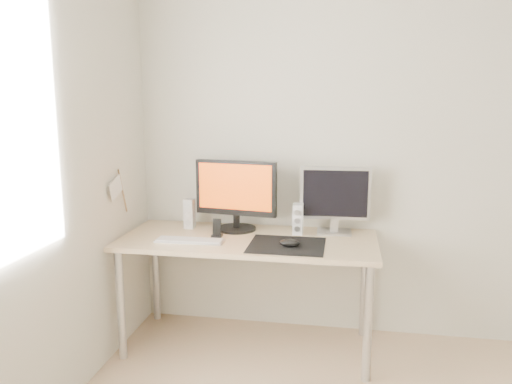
{
  "coord_description": "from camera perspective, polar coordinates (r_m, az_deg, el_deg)",
  "views": [
    {
      "loc": [
        -0.35,
        -1.59,
        1.59
      ],
      "look_at": [
        -0.89,
        1.46,
        1.01
      ],
      "focal_mm": 35.0,
      "sensor_mm": 36.0,
      "label": 1
    }
  ],
  "objects": [
    {
      "name": "phone_dock",
      "position": [
        3.17,
        -4.49,
        -4.51
      ],
      "size": [
        0.07,
        0.06,
        0.12
      ],
      "color": "black",
      "rests_on": "desk"
    },
    {
      "name": "desk",
      "position": [
        3.17,
        -0.9,
        -6.63
      ],
      "size": [
        1.6,
        0.7,
        0.73
      ],
      "color": "#D1B587",
      "rests_on": "ground"
    },
    {
      "name": "mousepad",
      "position": [
        3.0,
        3.54,
        -6.08
      ],
      "size": [
        0.45,
        0.4,
        0.0
      ],
      "primitive_type": "cube",
      "color": "black",
      "rests_on": "desk"
    },
    {
      "name": "speaker_right",
      "position": [
        3.22,
        4.81,
        -3.12
      ],
      "size": [
        0.06,
        0.08,
        0.2
      ],
      "color": "white",
      "rests_on": "desk"
    },
    {
      "name": "keyboard",
      "position": [
        3.09,
        -7.59,
        -5.5
      ],
      "size": [
        0.42,
        0.13,
        0.02
      ],
      "color": "#B3B3B5",
      "rests_on": "desk"
    },
    {
      "name": "mouse",
      "position": [
        2.96,
        3.86,
        -5.83
      ],
      "size": [
        0.12,
        0.07,
        0.04
      ],
      "primitive_type": "ellipsoid",
      "color": "black",
      "rests_on": "mousepad"
    },
    {
      "name": "second_monitor",
      "position": [
        3.25,
        9.03,
        -0.55
      ],
      "size": [
        0.45,
        0.17,
        0.43
      ],
      "color": "#BCBCBE",
      "rests_on": "desk"
    },
    {
      "name": "pennant",
      "position": [
        3.19,
        -15.48,
        0.41
      ],
      "size": [
        0.01,
        0.23,
        0.29
      ],
      "color": "#A57F54",
      "rests_on": "wall_left"
    },
    {
      "name": "wall_back",
      "position": [
        3.38,
        16.04,
        4.39
      ],
      "size": [
        3.5,
        0.0,
        3.5
      ],
      "primitive_type": "plane",
      "rotation": [
        1.57,
        0.0,
        0.0
      ],
      "color": "beige",
      "rests_on": "ground"
    },
    {
      "name": "speaker_left",
      "position": [
        3.39,
        -7.62,
        -2.47
      ],
      "size": [
        0.06,
        0.08,
        0.2
      ],
      "color": "silver",
      "rests_on": "desk"
    },
    {
      "name": "main_monitor",
      "position": [
        3.28,
        -2.31,
        -0.07
      ],
      "size": [
        0.55,
        0.29,
        0.47
      ],
      "color": "black",
      "rests_on": "desk"
    }
  ]
}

